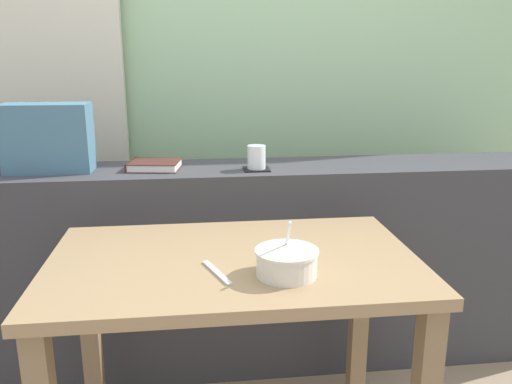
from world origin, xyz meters
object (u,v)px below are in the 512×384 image
(breakfast_table, at_px, (234,296))
(soup_bowl, at_px, (287,262))
(coaster_square, at_px, (256,169))
(juice_glass, at_px, (256,158))
(fork_utensil, at_px, (217,272))
(closed_book, at_px, (154,165))
(throw_pillow, at_px, (48,138))

(breakfast_table, height_order, soup_bowl, soup_bowl)
(coaster_square, xyz_separation_m, juice_glass, (0.00, 0.00, 0.04))
(coaster_square, xyz_separation_m, fork_utensil, (-0.19, -0.67, -0.13))
(closed_book, relative_size, fork_utensil, 1.28)
(throw_pillow, height_order, soup_bowl, throw_pillow)
(coaster_square, bearing_deg, soup_bowl, -90.23)
(fork_utensil, bearing_deg, closed_book, 85.36)
(coaster_square, height_order, juice_glass, juice_glass)
(coaster_square, bearing_deg, throw_pillow, 175.40)
(juice_glass, xyz_separation_m, closed_book, (-0.40, 0.06, -0.03))
(juice_glass, xyz_separation_m, fork_utensil, (-0.19, -0.67, -0.18))
(juice_glass, distance_m, closed_book, 0.40)
(juice_glass, relative_size, throw_pillow, 0.28)
(breakfast_table, xyz_separation_m, closed_book, (-0.26, 0.62, 0.27))
(coaster_square, height_order, throw_pillow, throw_pillow)
(breakfast_table, relative_size, coaster_square, 10.73)
(fork_utensil, bearing_deg, juice_glass, 53.60)
(soup_bowl, relative_size, fork_utensil, 1.01)
(juice_glass, distance_m, fork_utensil, 0.72)
(coaster_square, bearing_deg, fork_utensil, -105.69)
(breakfast_table, height_order, closed_book, closed_book)
(breakfast_table, relative_size, soup_bowl, 6.28)
(closed_book, height_order, throw_pillow, throw_pillow)
(juice_glass, bearing_deg, throw_pillow, 175.40)
(breakfast_table, bearing_deg, fork_utensil, -115.94)
(juice_glass, height_order, closed_book, juice_glass)
(coaster_square, height_order, soup_bowl, soup_bowl)
(breakfast_table, distance_m, closed_book, 0.73)
(juice_glass, relative_size, soup_bowl, 0.53)
(soup_bowl, bearing_deg, breakfast_table, 133.07)
(throw_pillow, relative_size, fork_utensil, 1.88)
(soup_bowl, xyz_separation_m, fork_utensil, (-0.19, 0.03, -0.03))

